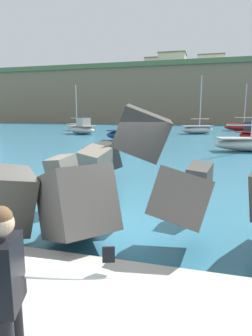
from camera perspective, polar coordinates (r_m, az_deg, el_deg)
ground_plane at (r=7.17m, az=-3.76°, el=-11.66°), size 400.00×400.00×0.00m
breakwater_jetty at (r=7.43m, az=8.04°, el=-1.24°), size 31.41×8.02×2.99m
surfer_with_board at (r=2.89m, az=-22.31°, el=-20.29°), size 2.09×1.43×1.78m
boat_near_centre at (r=49.05m, az=21.59°, el=7.55°), size 5.58×3.29×7.03m
boat_near_right at (r=39.59m, az=13.74°, el=7.36°), size 4.71×3.69×7.36m
boat_mid_left at (r=38.50m, az=-8.54°, el=7.67°), size 5.09×4.21×2.20m
boat_mid_centre at (r=46.18m, az=-9.29°, el=7.96°), size 4.41×2.77×6.86m
boat_mid_right at (r=29.24m, az=0.71°, el=6.92°), size 4.75×2.11×2.46m
headland_bluff at (r=94.75m, az=10.44°, el=13.57°), size 104.44×40.86×15.24m
station_building_west at (r=102.14m, az=14.72°, el=18.62°), size 4.85×4.34×4.05m
station_building_central at (r=99.82m, az=16.24°, el=19.02°), size 8.06×5.49×5.00m
station_building_east at (r=105.36m, az=5.86°, el=19.08°), size 7.01×6.39×5.59m
station_building_annex at (r=96.58m, az=9.06°, el=19.67°), size 8.23×7.86×5.27m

